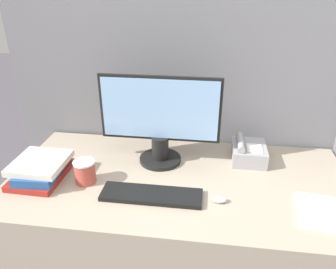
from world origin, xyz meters
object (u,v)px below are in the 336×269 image
at_px(keyboard, 152,195).
at_px(book_stack, 41,169).
at_px(monitor, 160,122).
at_px(coffee_cup, 85,172).
at_px(desk_telephone, 248,152).
at_px(mouse, 219,200).

xyz_separation_m(keyboard, book_stack, (-0.55, 0.08, 0.04)).
distance_m(monitor, keyboard, 0.38).
xyz_separation_m(coffee_cup, desk_telephone, (0.77, 0.31, -0.01)).
relative_size(monitor, coffee_cup, 5.40).
distance_m(keyboard, desk_telephone, 0.59).
bearing_deg(keyboard, mouse, 0.24).
bearing_deg(monitor, book_stack, -156.42).
bearing_deg(coffee_cup, desk_telephone, 21.92).
bearing_deg(mouse, keyboard, -179.76).
xyz_separation_m(coffee_cup, book_stack, (-0.22, 0.00, -0.01)).
bearing_deg(desk_telephone, coffee_cup, -158.08).
bearing_deg(book_stack, mouse, -5.17).
relative_size(monitor, mouse, 9.03).
distance_m(keyboard, book_stack, 0.56).
xyz_separation_m(book_stack, desk_telephone, (0.99, 0.31, -0.00)).
xyz_separation_m(monitor, mouse, (0.31, -0.31, -0.21)).
distance_m(coffee_cup, desk_telephone, 0.83).
xyz_separation_m(monitor, book_stack, (-0.54, -0.24, -0.17)).
distance_m(keyboard, mouse, 0.30).
relative_size(keyboard, book_stack, 1.48).
height_order(monitor, mouse, monitor).
height_order(mouse, coffee_cup, coffee_cup).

